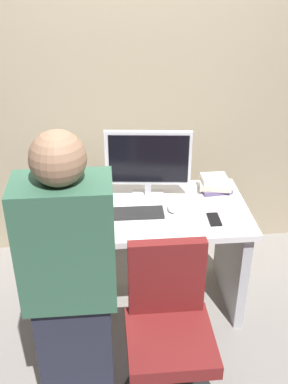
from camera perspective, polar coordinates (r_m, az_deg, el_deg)
ground_plane at (r=3.36m, az=-0.08°, el=-13.18°), size 9.00×9.00×0.00m
wall_back at (r=3.34m, az=-1.32°, el=16.04°), size 6.40×0.10×3.00m
desk at (r=3.03m, az=-0.08°, el=-6.04°), size 1.31×0.70×0.76m
office_chair at (r=2.53m, az=3.04°, el=-17.37°), size 0.52×0.52×0.94m
person_at_desk at (r=2.15m, az=-8.85°, el=-12.74°), size 0.40×0.24×1.64m
monitor at (r=2.91m, az=0.52°, el=3.83°), size 0.54×0.16×0.46m
keyboard at (r=2.84m, az=-1.91°, el=-2.63°), size 0.43×0.14×0.02m
mouse at (r=2.88m, az=3.48°, el=-1.99°), size 0.06×0.10×0.03m
cup_near_keyboard at (r=2.84m, az=-10.04°, el=-2.20°), size 0.08×0.08×0.10m
book_stack at (r=3.11m, az=8.72°, el=0.95°), size 0.23×0.17×0.10m
cell_phone at (r=2.82m, az=8.60°, el=-3.33°), size 0.07×0.15×0.01m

